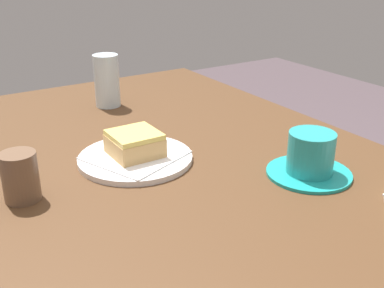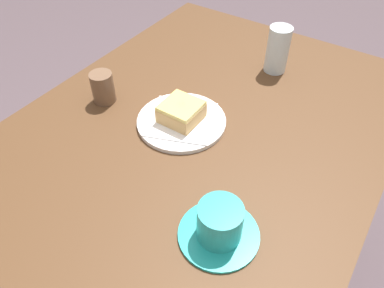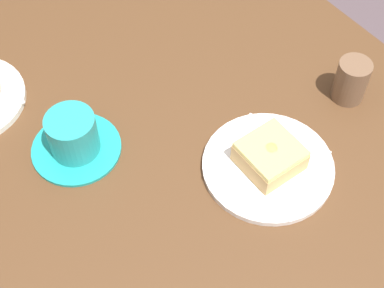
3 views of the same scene
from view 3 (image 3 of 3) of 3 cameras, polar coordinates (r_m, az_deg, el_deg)
table at (r=1.01m, az=3.39°, el=-3.68°), size 1.24×0.83×0.72m
plate_glazed_square at (r=0.95m, az=7.45°, el=-2.19°), size 0.21×0.21×0.01m
napkin_glazed_square at (r=0.95m, az=7.49°, el=-1.96°), size 0.20×0.20×0.00m
donut_glazed_square at (r=0.93m, az=7.65°, el=-1.14°), size 0.09×0.09×0.04m
coffee_cup at (r=0.96m, az=-11.55°, el=0.69°), size 0.15×0.15×0.08m
sugar_jar at (r=1.05m, az=15.33°, el=6.02°), size 0.06×0.06×0.08m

